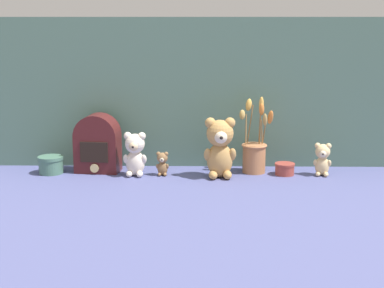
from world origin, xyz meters
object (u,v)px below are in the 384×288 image
at_px(decorative_tin_tall, 51,165).
at_px(teddy_bear_medium, 135,153).
at_px(flower_vase, 255,152).
at_px(teddy_bear_small, 322,159).
at_px(teddy_bear_large, 220,146).
at_px(decorative_tin_short, 285,169).
at_px(vintage_radio, 98,144).
at_px(teddy_bear_tiny, 162,163).

bearing_deg(decorative_tin_tall, teddy_bear_medium, -5.47).
bearing_deg(flower_vase, teddy_bear_small, -9.90).
bearing_deg(teddy_bear_small, teddy_bear_large, -175.16).
bearing_deg(teddy_bear_large, decorative_tin_short, 9.48).
relative_size(flower_vase, vintage_radio, 1.30).
bearing_deg(teddy_bear_medium, teddy_bear_large, -3.36).
xyz_separation_m(teddy_bear_medium, teddy_bear_small, (0.73, 0.01, -0.02)).
bearing_deg(teddy_bear_large, vintage_radio, 170.28).
bearing_deg(teddy_bear_small, teddy_bear_tiny, -179.35).
bearing_deg(decorative_tin_tall, teddy_bear_large, -4.43).
xyz_separation_m(teddy_bear_small, vintage_radio, (-0.89, 0.05, 0.04)).
distance_m(teddy_bear_medium, flower_vase, 0.47).
xyz_separation_m(teddy_bear_tiny, decorative_tin_tall, (-0.45, 0.02, -0.01)).
distance_m(teddy_bear_small, vintage_radio, 0.89).
bearing_deg(decorative_tin_tall, teddy_bear_tiny, -3.20).
bearing_deg(decorative_tin_short, teddy_bear_large, -170.52).
height_order(flower_vase, decorative_tin_tall, flower_vase).
height_order(teddy_bear_medium, teddy_bear_small, teddy_bear_medium).
bearing_deg(decorative_tin_short, teddy_bear_medium, -177.70).
height_order(teddy_bear_large, decorative_tin_tall, teddy_bear_large).
bearing_deg(teddy_bear_large, teddy_bear_tiny, 173.13).
distance_m(teddy_bear_tiny, vintage_radio, 0.28).
relative_size(teddy_bear_medium, flower_vase, 0.57).
bearing_deg(teddy_bear_large, decorative_tin_tall, 175.57).
distance_m(teddy_bear_large, decorative_tin_tall, 0.68).
distance_m(teddy_bear_large, teddy_bear_small, 0.41).
distance_m(teddy_bear_large, teddy_bear_medium, 0.33).
xyz_separation_m(decorative_tin_tall, decorative_tin_short, (0.93, -0.01, -0.01)).
height_order(teddy_bear_tiny, flower_vase, flower_vase).
height_order(teddy_bear_medium, vintage_radio, vintage_radio).
bearing_deg(vintage_radio, teddy_bear_tiny, -12.11).
bearing_deg(teddy_bear_medium, vintage_radio, 157.77).
height_order(teddy_bear_small, vintage_radio, vintage_radio).
bearing_deg(teddy_bear_tiny, decorative_tin_short, 1.90).
bearing_deg(teddy_bear_medium, decorative_tin_short, 2.30).
xyz_separation_m(vintage_radio, decorative_tin_short, (0.74, -0.04, -0.09)).
xyz_separation_m(teddy_bear_medium, vintage_radio, (-0.16, 0.06, 0.02)).
xyz_separation_m(flower_vase, decorative_tin_tall, (-0.81, -0.03, -0.05)).
bearing_deg(teddy_bear_medium, teddy_bear_tiny, 4.10).
bearing_deg(flower_vase, teddy_bear_medium, -172.69).
distance_m(teddy_bear_small, decorative_tin_short, 0.15).
bearing_deg(teddy_bear_medium, teddy_bear_small, 1.15).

